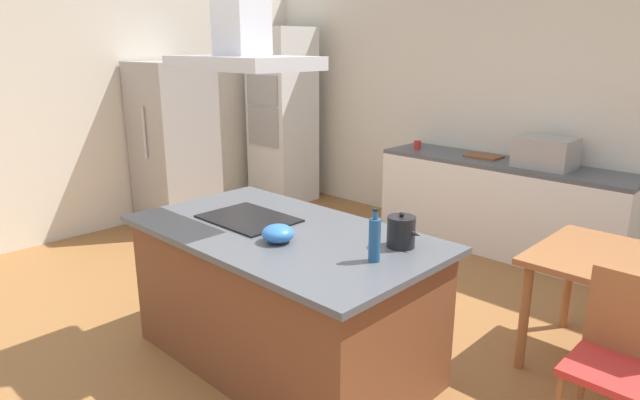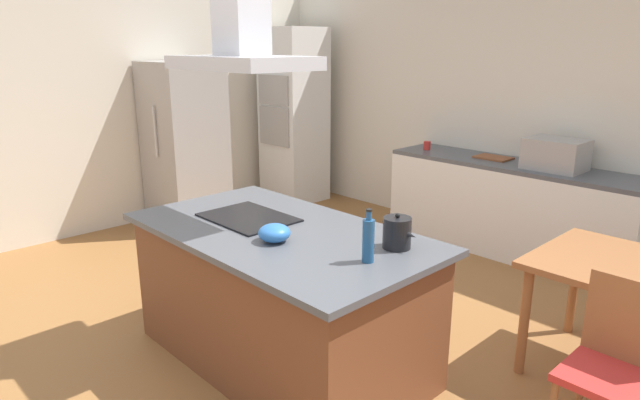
% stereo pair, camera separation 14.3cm
% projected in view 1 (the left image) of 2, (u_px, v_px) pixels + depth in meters
% --- Properties ---
extents(ground, '(16.00, 16.00, 0.00)m').
position_uv_depth(ground, '(415.00, 289.00, 4.65)').
color(ground, '#936033').
extents(wall_back, '(7.20, 0.10, 2.70)m').
position_uv_depth(wall_back, '(522.00, 111.00, 5.49)').
color(wall_back, beige).
rests_on(wall_back, ground).
extents(wall_left, '(0.10, 8.80, 2.70)m').
position_uv_depth(wall_left, '(142.00, 103.00, 6.23)').
color(wall_left, beige).
rests_on(wall_left, ground).
extents(kitchen_island, '(1.98, 1.10, 0.90)m').
position_uv_depth(kitchen_island, '(283.00, 297.00, 3.48)').
color(kitchen_island, brown).
rests_on(kitchen_island, ground).
extents(cooktop, '(0.60, 0.44, 0.01)m').
position_uv_depth(cooktop, '(249.00, 218.00, 3.57)').
color(cooktop, black).
rests_on(cooktop, kitchen_island).
extents(tea_kettle, '(0.21, 0.16, 0.20)m').
position_uv_depth(tea_kettle, '(401.00, 232.00, 3.07)').
color(tea_kettle, black).
rests_on(tea_kettle, kitchen_island).
extents(olive_oil_bottle, '(0.06, 0.06, 0.29)m').
position_uv_depth(olive_oil_bottle, '(375.00, 239.00, 2.86)').
color(olive_oil_bottle, navy).
rests_on(olive_oil_bottle, kitchen_island).
extents(mixing_bowl, '(0.19, 0.19, 0.10)m').
position_uv_depth(mixing_bowl, '(278.00, 234.00, 3.15)').
color(mixing_bowl, '#2D6BB7').
rests_on(mixing_bowl, kitchen_island).
extents(back_counter, '(2.46, 0.62, 0.90)m').
position_uv_depth(back_counter, '(500.00, 206.00, 5.45)').
color(back_counter, silver).
rests_on(back_counter, ground).
extents(countertop_microwave, '(0.50, 0.38, 0.28)m').
position_uv_depth(countertop_microwave, '(545.00, 153.00, 5.03)').
color(countertop_microwave, '#9E9993').
rests_on(countertop_microwave, back_counter).
extents(coffee_mug_red, '(0.08, 0.08, 0.09)m').
position_uv_depth(coffee_mug_red, '(417.00, 145.00, 5.95)').
color(coffee_mug_red, red).
rests_on(coffee_mug_red, back_counter).
extents(cutting_board, '(0.34, 0.24, 0.02)m').
position_uv_depth(cutting_board, '(483.00, 156.00, 5.53)').
color(cutting_board, brown).
rests_on(cutting_board, back_counter).
extents(wall_oven_stack, '(0.70, 0.66, 2.20)m').
position_uv_depth(wall_oven_stack, '(282.00, 116.00, 7.07)').
color(wall_oven_stack, silver).
rests_on(wall_oven_stack, ground).
extents(refrigerator, '(0.80, 0.73, 1.82)m').
position_uv_depth(refrigerator, '(174.00, 146.00, 6.10)').
color(refrigerator, '#9E9993').
rests_on(refrigerator, ground).
extents(chair_facing_island, '(0.42, 0.42, 0.89)m').
position_uv_depth(chair_facing_island, '(620.00, 351.00, 2.77)').
color(chair_facing_island, red).
rests_on(chair_facing_island, ground).
extents(range_hood, '(0.90, 0.55, 0.78)m').
position_uv_depth(range_hood, '(241.00, 26.00, 3.24)').
color(range_hood, '#ADADB2').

